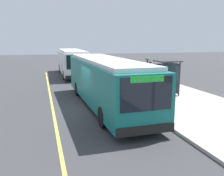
{
  "coord_description": "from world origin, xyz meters",
  "views": [
    {
      "loc": [
        14.06,
        -2.71,
        4.02
      ],
      "look_at": [
        1.54,
        0.89,
        1.49
      ],
      "focal_mm": 39.43,
      "sensor_mm": 36.0,
      "label": 1
    }
  ],
  "objects": [
    {
      "name": "lane_stripe_center",
      "position": [
        0.0,
        -2.2,
        0.0
      ],
      "size": [
        36.0,
        0.14,
        0.01
      ],
      "primitive_type": "cube",
      "color": "#E0D64C",
      "rests_on": "ground_plane"
    },
    {
      "name": "route_sign_post",
      "position": [
        -0.01,
        3.86,
        1.96
      ],
      "size": [
        0.44,
        0.08,
        2.8
      ],
      "color": "#333338",
      "rests_on": "sidewalk_curb"
    },
    {
      "name": "waiting_bench",
      "position": [
        -2.11,
        5.98,
        0.63
      ],
      "size": [
        1.6,
        0.48,
        0.95
      ],
      "color": "brown",
      "rests_on": "sidewalk_curb"
    },
    {
      "name": "transit_bus_second",
      "position": [
        -14.72,
        0.73,
        1.62
      ],
      "size": [
        10.66,
        2.7,
        2.95
      ],
      "color": "white",
      "rests_on": "ground_plane"
    },
    {
      "name": "transit_bus_main",
      "position": [
        -0.26,
        1.01,
        1.62
      ],
      "size": [
        11.76,
        2.86,
        2.95
      ],
      "color": "#146B66",
      "rests_on": "ground_plane"
    },
    {
      "name": "ground_plane",
      "position": [
        0.0,
        0.0,
        0.0
      ],
      "size": [
        120.0,
        120.0,
        0.0
      ],
      "primitive_type": "plane",
      "color": "#38383A"
    },
    {
      "name": "bus_shelter",
      "position": [
        -2.44,
        6.04,
        1.92
      ],
      "size": [
        2.9,
        1.6,
        2.48
      ],
      "color": "#333338",
      "rests_on": "sidewalk_curb"
    },
    {
      "name": "sidewalk_curb",
      "position": [
        0.0,
        6.0,
        0.07
      ],
      "size": [
        44.0,
        6.4,
        0.15
      ],
      "primitive_type": "cube",
      "color": "#A8A399",
      "rests_on": "ground_plane"
    }
  ]
}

